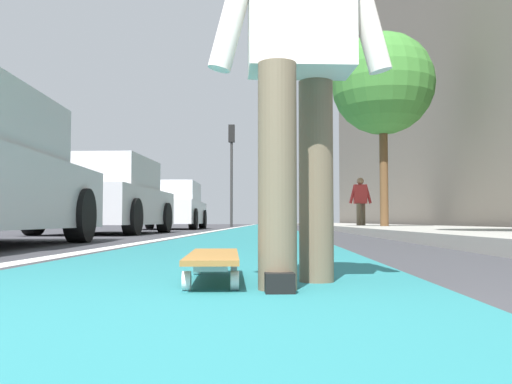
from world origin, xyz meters
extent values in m
plane|color=#38383D|center=(10.00, 0.00, 0.00)|extent=(80.00, 80.00, 0.00)
cube|color=#237075|center=(24.00, 0.00, 0.00)|extent=(56.00, 1.99, 0.00)
cube|color=silver|center=(20.00, 1.14, 0.00)|extent=(52.00, 0.16, 0.01)
cube|color=#9E9B93|center=(18.00, -3.54, 0.06)|extent=(52.00, 3.20, 0.13)
cube|color=slate|center=(22.00, -6.01, 6.50)|extent=(40.00, 1.20, 13.00)
cylinder|color=white|center=(1.65, -0.01, 0.04)|extent=(0.07, 0.04, 0.07)
cylinder|color=white|center=(1.66, -0.18, 0.04)|extent=(0.07, 0.04, 0.07)
cylinder|color=white|center=(1.05, -0.06, 0.04)|extent=(0.07, 0.04, 0.07)
cylinder|color=white|center=(1.07, -0.23, 0.04)|extent=(0.07, 0.04, 0.07)
cube|color=silver|center=(1.66, -0.10, 0.08)|extent=(0.07, 0.12, 0.02)
cube|color=silver|center=(1.06, -0.14, 0.08)|extent=(0.07, 0.12, 0.02)
cube|color=olive|center=(1.36, -0.12, 0.10)|extent=(0.85, 0.26, 0.02)
cylinder|color=brown|center=(1.08, -0.38, 0.41)|extent=(0.14, 0.14, 0.82)
cylinder|color=brown|center=(1.36, -0.54, 0.41)|extent=(0.14, 0.14, 0.82)
cube|color=black|center=(1.08, -0.38, 0.04)|extent=(0.27, 0.12, 0.07)
cylinder|color=black|center=(5.53, 1.88, 0.31)|extent=(0.64, 0.25, 0.63)
cube|color=#B7B7BC|center=(10.07, 2.94, 0.54)|extent=(4.14, 1.96, 0.70)
cube|color=#B7B7BC|center=(9.92, 2.94, 1.19)|extent=(2.29, 1.77, 0.60)
cube|color=#4C606B|center=(11.04, 2.91, 1.19)|extent=(0.08, 1.64, 0.51)
cylinder|color=black|center=(11.36, 3.79, 0.33)|extent=(0.66, 0.24, 0.65)
cylinder|color=black|center=(11.31, 2.02, 0.33)|extent=(0.66, 0.24, 0.65)
cylinder|color=black|center=(8.82, 3.85, 0.33)|extent=(0.66, 0.24, 0.65)
cylinder|color=black|center=(8.78, 2.09, 0.33)|extent=(0.66, 0.24, 0.65)
cube|color=silver|center=(16.77, 2.91, 0.52)|extent=(4.36, 2.00, 0.70)
cube|color=silver|center=(16.62, 2.91, 1.17)|extent=(2.42, 1.80, 0.60)
cube|color=#4C606B|center=(17.81, 2.93, 1.17)|extent=(0.08, 1.67, 0.51)
cylinder|color=black|center=(18.09, 3.84, 0.31)|extent=(0.63, 0.23, 0.63)
cylinder|color=black|center=(18.13, 2.04, 0.31)|extent=(0.63, 0.23, 0.63)
cylinder|color=black|center=(15.41, 3.78, 0.31)|extent=(0.63, 0.23, 0.63)
cylinder|color=black|center=(15.45, 1.98, 0.31)|extent=(0.63, 0.23, 0.63)
cylinder|color=#2D2D2D|center=(24.60, 1.54, 1.94)|extent=(0.12, 0.12, 3.87)
cube|color=black|center=(24.60, 1.54, 4.27)|extent=(0.24, 0.28, 0.80)
sphere|color=#360606|center=(24.73, 1.54, 4.53)|extent=(0.16, 0.16, 0.16)
sphere|color=gold|center=(24.73, 1.54, 4.27)|extent=(0.16, 0.16, 0.16)
sphere|color=black|center=(24.73, 1.54, 4.01)|extent=(0.16, 0.16, 0.16)
cylinder|color=brown|center=(13.19, -3.14, 1.41)|extent=(0.21, 0.21, 2.82)
sphere|color=#3D7F33|center=(13.19, -3.14, 3.73)|extent=(2.58, 2.58, 2.58)
cylinder|color=brown|center=(15.84, -3.03, 0.39)|extent=(0.13, 0.13, 0.77)
cylinder|color=brown|center=(15.59, -2.86, 0.39)|extent=(0.13, 0.13, 0.77)
cube|color=black|center=(15.84, -3.03, 0.03)|extent=(0.24, 0.09, 0.07)
cube|color=#B22D2D|center=(15.72, -2.94, 1.05)|extent=(0.23, 0.38, 0.56)
cylinder|color=#B22D2D|center=(15.72, -3.16, 1.05)|extent=(0.08, 0.22, 0.57)
cylinder|color=#B22D2D|center=(15.72, -2.71, 1.05)|extent=(0.08, 0.22, 0.57)
sphere|color=#936B4C|center=(15.72, -2.94, 1.44)|extent=(0.21, 0.21, 0.21)
camera|label=1|loc=(-0.94, -0.37, 0.25)|focal=39.47mm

